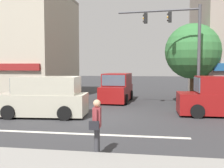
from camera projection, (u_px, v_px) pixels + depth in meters
ground_plane at (93, 117)px, 13.71m from camera, size 120.00×120.00×0.00m
lane_marking_stripe at (72, 134)px, 10.26m from camera, size 9.00×0.24×0.01m
street_tree at (193, 51)px, 17.95m from camera, size 3.80×3.80×5.58m
utility_pole_near_left at (12, 47)px, 20.54m from camera, size 1.40×0.22×8.11m
traffic_light_mast at (182, 40)px, 15.40m from camera, size 4.87×0.61×6.20m
van_crossing_leftbound at (44, 98)px, 13.71m from camera, size 4.73×2.31×2.11m
van_crossing_center at (117, 88)px, 19.81m from camera, size 2.19×4.68×2.11m
van_crossing_rightbound at (224, 97)px, 13.92m from camera, size 4.64×2.11×2.11m
pedestrian_foreground_with_bag at (97, 124)px, 7.62m from camera, size 0.29×0.68×1.67m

